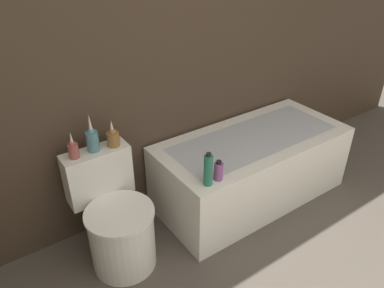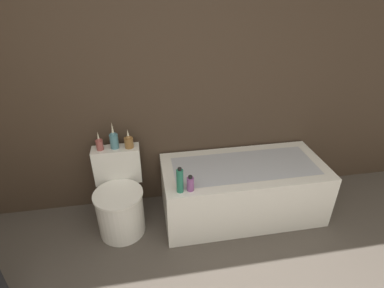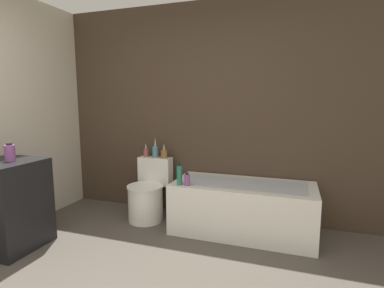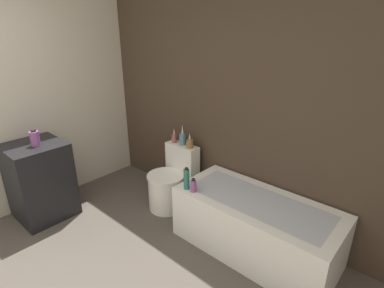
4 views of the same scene
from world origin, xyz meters
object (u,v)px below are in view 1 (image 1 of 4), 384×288
Objects in this scene: toilet at (117,222)px; vase_bronze at (113,137)px; vase_gold at (73,149)px; shampoo_bottle_short at (219,171)px; shampoo_bottle_tall at (208,170)px; bathtub at (251,167)px; vase_silver at (92,139)px.

vase_bronze is (0.13, 0.21, 0.49)m from toilet.
vase_gold is 1.29× the size of shampoo_bottle_short.
vase_bronze reaches higher than shampoo_bottle_tall.
shampoo_bottle_short is at bearing -24.03° from toilet.
vase_bronze reaches higher than vase_gold.
bathtub is at bearing -11.86° from vase_bronze.
bathtub is 1.17m from vase_bronze.
vase_gold is 0.78× the size of shampoo_bottle_tall.
toilet is 2.89× the size of vase_silver.
toilet is 3.99× the size of vase_bronze.
bathtub is 10.91× the size of shampoo_bottle_short.
vase_silver is 1.10× the size of shampoo_bottle_tall.
bathtub is 2.09× the size of toilet.
toilet is 0.73m from shampoo_bottle_short.
vase_silver is at bearing 168.68° from bathtub.
bathtub is 8.35× the size of vase_bronze.
shampoo_bottle_tall is (-0.64, -0.27, 0.38)m from bathtub.
vase_gold is 0.99× the size of vase_bronze.
vase_silver reaches higher than shampoo_bottle_short.
vase_bronze is at bearing 134.90° from shampoo_bottle_short.
shampoo_bottle_tall is (0.52, -0.50, -0.16)m from vase_silver.
vase_silver is at bearing 4.74° from vase_gold.
bathtub is at bearing -11.32° from vase_silver.
vase_gold reaches higher than bathtub.
vase_silver reaches higher than vase_gold.
shampoo_bottle_short is at bearing -154.63° from bathtub.
shampoo_bottle_short is (0.48, -0.48, -0.18)m from vase_bronze.
vase_bronze is 1.31× the size of shampoo_bottle_short.
shampoo_bottle_tall is 1.64× the size of shampoo_bottle_short.
vase_gold is 0.13m from vase_silver.
vase_bronze is at bearing -1.07° from vase_gold.
vase_gold is at bearing 146.56° from shampoo_bottle_short.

